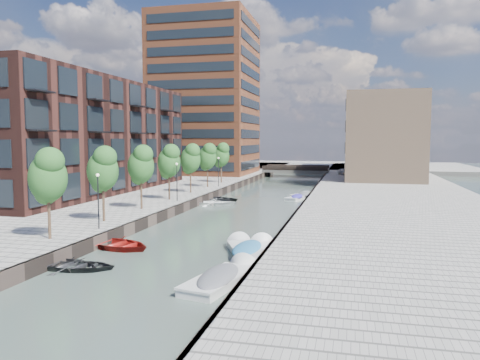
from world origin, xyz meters
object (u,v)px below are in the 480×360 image
at_px(sloop_0, 68,269).
at_px(motorboat_1, 223,278).
at_px(sloop_4, 221,201).
at_px(motorboat_0, 246,250).
at_px(sloop_1, 81,270).
at_px(car, 343,172).
at_px(tree_6, 221,154).
at_px(tree_5, 207,156).
at_px(motorboat_3, 299,198).
at_px(tree_2, 141,164).
at_px(motorboat_2, 261,251).
at_px(sloop_3, 216,205).
at_px(bridge, 296,170).
at_px(tree_4, 190,158).
at_px(tree_3, 169,160).
at_px(motorboat_4, 308,195).
at_px(tree_1, 103,168).
at_px(tree_0, 48,175).
at_px(sloop_2, 118,248).

bearing_deg(sloop_0, motorboat_1, -81.40).
bearing_deg(sloop_4, motorboat_0, -150.49).
xyz_separation_m(sloop_1, car, (13.74, 65.28, 1.59)).
height_order(tree_6, sloop_4, tree_6).
xyz_separation_m(tree_5, sloop_4, (3.80, -6.58, -5.31)).
bearing_deg(tree_5, car, 56.69).
bearing_deg(motorboat_3, tree_6, 143.54).
height_order(tree_2, sloop_4, tree_2).
height_order(tree_5, tree_6, same).
height_order(sloop_4, motorboat_2, motorboat_2).
bearing_deg(sloop_3, sloop_0, 161.79).
relative_size(bridge, sloop_3, 2.83).
relative_size(bridge, tree_4, 2.18).
xyz_separation_m(tree_5, sloop_3, (4.23, -10.02, -5.31)).
bearing_deg(tree_4, motorboat_1, -67.54).
bearing_deg(motorboat_0, tree_3, 125.34).
distance_m(motorboat_0, motorboat_4, 31.94).
bearing_deg(motorboat_0, motorboat_2, 19.67).
relative_size(tree_4, motorboat_1, 0.99).
bearing_deg(tree_3, tree_1, -90.00).
xyz_separation_m(motorboat_1, motorboat_2, (0.68, 6.86, -0.13)).
height_order(tree_5, car, tree_5).
distance_m(tree_0, motorboat_2, 15.03).
distance_m(tree_2, motorboat_1, 22.36).
xyz_separation_m(tree_3, motorboat_1, (13.00, -24.46, -5.07)).
height_order(tree_3, motorboat_0, tree_3).
distance_m(tree_6, motorboat_3, 16.96).
bearing_deg(motorboat_3, bridge, 97.21).
distance_m(sloop_1, sloop_4, 31.42).
distance_m(tree_2, tree_6, 28.00).
distance_m(tree_5, sloop_0, 38.51).
bearing_deg(motorboat_1, motorboat_0, 92.47).
bearing_deg(motorboat_2, motorboat_0, -160.33).
bearing_deg(motorboat_3, motorboat_2, -88.67).
bearing_deg(bridge, car, -31.26).
relative_size(bridge, car, 3.74).
distance_m(tree_5, sloop_3, 12.10).
xyz_separation_m(tree_5, sloop_1, (4.19, -38.00, -5.31)).
xyz_separation_m(sloop_1, motorboat_1, (8.82, -0.46, 0.23)).
distance_m(sloop_2, car, 61.60).
relative_size(tree_3, motorboat_4, 1.00).
relative_size(sloop_3, motorboat_1, 0.76).
distance_m(tree_2, sloop_2, 13.34).
xyz_separation_m(tree_4, sloop_3, (4.23, -3.02, -5.31)).
height_order(tree_5, motorboat_2, tree_5).
xyz_separation_m(tree_1, sloop_3, (4.23, 17.98, -5.31)).
bearing_deg(sloop_0, sloop_4, 10.47).
xyz_separation_m(tree_3, sloop_0, (3.32, -24.00, -5.31)).
height_order(tree_1, sloop_2, tree_1).
bearing_deg(sloop_4, sloop_0, -170.74).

